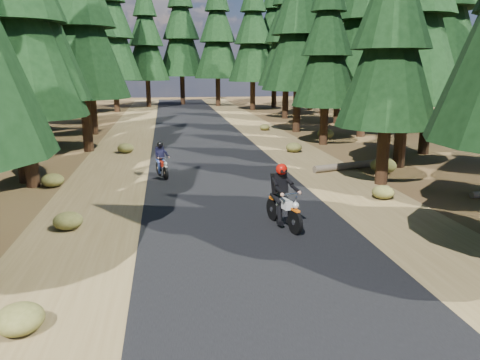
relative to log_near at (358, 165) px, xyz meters
The scene contains 9 objects.
ground 9.74m from the log_near, 130.55° to the right, with size 120.00×120.00×0.00m, color #452C18.
road 6.77m from the log_near, 159.24° to the right, with size 6.00×100.00×0.01m, color black.
shoulder_l 11.19m from the log_near, 167.62° to the right, with size 3.20×100.00×0.01m, color brown.
shoulder_r 2.96m from the log_near, 125.80° to the right, with size 3.20×100.00×0.01m, color brown.
pine_forest 16.92m from the log_near, 114.95° to the left, with size 34.59×55.08×16.32m.
log_near is the anchor object (origin of this frame).
understory_shrubs 3.82m from the log_near, behind, with size 15.34×29.42×0.66m.
rider_lead 8.98m from the log_near, 126.15° to the right, with size 1.09×2.11×1.80m.
rider_follow 8.75m from the log_near, behind, with size 0.93×1.72×1.47m.
Camera 1 is at (-2.17, -12.17, 4.45)m, focal length 35.00 mm.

